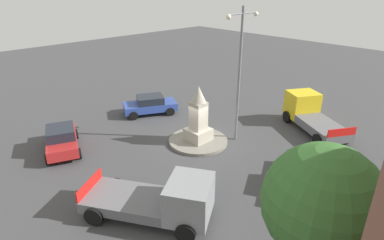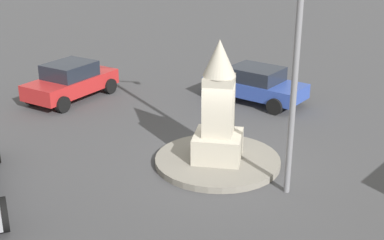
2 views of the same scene
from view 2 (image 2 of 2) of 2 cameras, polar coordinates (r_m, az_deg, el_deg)
name	(u,v)px [view 2 (image 2 of 2)]	position (r m, az deg, el deg)	size (l,w,h in m)	color
ground_plane	(217,163)	(15.61, 2.83, -4.82)	(80.00, 80.00, 0.00)	#424244
traffic_island	(218,161)	(15.57, 2.84, -4.50)	(3.76, 3.76, 0.19)	gray
monument	(219,111)	(14.95, 2.95, 1.06)	(1.39, 1.39, 3.60)	#B2AA99
streetlamp	(300,7)	(12.70, 11.86, 12.12)	(2.74, 0.28, 8.26)	slate
car_blue_near_island	(255,84)	(20.85, 6.99, 3.99)	(4.34, 3.34, 1.43)	#2D479E
car_red_parked_right	(71,81)	(21.56, -13.22, 4.25)	(3.03, 4.28, 1.52)	#B22323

